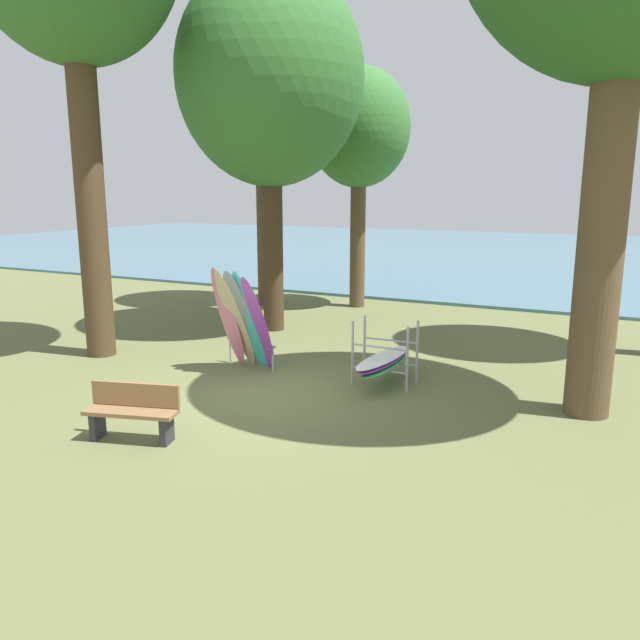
{
  "coord_description": "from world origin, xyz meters",
  "views": [
    {
      "loc": [
        5.79,
        -9.24,
        3.69
      ],
      "look_at": [
        0.31,
        1.8,
        1.1
      ],
      "focal_mm": 34.72,
      "sensor_mm": 36.0,
      "label": 1
    }
  ],
  "objects_px": {
    "tree_far_right_back": "(359,131)",
    "tree_deep_back": "(260,92)",
    "park_bench": "(133,411)",
    "board_storage_rack": "(384,360)",
    "tree_mid_behind": "(270,78)",
    "leaning_board_pile": "(242,321)"
  },
  "relations": [
    {
      "from": "leaning_board_pile",
      "to": "board_storage_rack",
      "type": "relative_size",
      "value": 1.02
    },
    {
      "from": "tree_far_right_back",
      "to": "tree_mid_behind",
      "type": "bearing_deg",
      "value": -99.25
    },
    {
      "from": "tree_mid_behind",
      "to": "park_bench",
      "type": "distance_m",
      "value": 9.75
    },
    {
      "from": "board_storage_rack",
      "to": "leaning_board_pile",
      "type": "bearing_deg",
      "value": -171.03
    },
    {
      "from": "tree_deep_back",
      "to": "leaning_board_pile",
      "type": "relative_size",
      "value": 4.07
    },
    {
      "from": "park_bench",
      "to": "tree_deep_back",
      "type": "bearing_deg",
      "value": 111.46
    },
    {
      "from": "tree_mid_behind",
      "to": "board_storage_rack",
      "type": "xyz_separation_m",
      "value": [
        4.35,
        -3.18,
        -5.96
      ]
    },
    {
      "from": "leaning_board_pile",
      "to": "park_bench",
      "type": "height_order",
      "value": "leaning_board_pile"
    },
    {
      "from": "tree_far_right_back",
      "to": "tree_deep_back",
      "type": "distance_m",
      "value": 3.28
    },
    {
      "from": "board_storage_rack",
      "to": "park_bench",
      "type": "distance_m",
      "value": 4.9
    },
    {
      "from": "tree_far_right_back",
      "to": "board_storage_rack",
      "type": "height_order",
      "value": "tree_far_right_back"
    },
    {
      "from": "tree_deep_back",
      "to": "leaning_board_pile",
      "type": "height_order",
      "value": "tree_deep_back"
    },
    {
      "from": "tree_deep_back",
      "to": "tree_far_right_back",
      "type": "bearing_deg",
      "value": 19.87
    },
    {
      "from": "board_storage_rack",
      "to": "park_bench",
      "type": "relative_size",
      "value": 1.46
    },
    {
      "from": "tree_deep_back",
      "to": "board_storage_rack",
      "type": "relative_size",
      "value": 4.15
    },
    {
      "from": "board_storage_rack",
      "to": "park_bench",
      "type": "height_order",
      "value": "board_storage_rack"
    },
    {
      "from": "tree_mid_behind",
      "to": "tree_deep_back",
      "type": "bearing_deg",
      "value": 125.42
    },
    {
      "from": "leaning_board_pile",
      "to": "board_storage_rack",
      "type": "xyz_separation_m",
      "value": [
        2.93,
        0.46,
        -0.59
      ]
    },
    {
      "from": "tree_mid_behind",
      "to": "tree_deep_back",
      "type": "xyz_separation_m",
      "value": [
        -2.2,
        3.1,
        0.22
      ]
    },
    {
      "from": "leaning_board_pile",
      "to": "tree_far_right_back",
      "type": "bearing_deg",
      "value": 95.43
    },
    {
      "from": "leaning_board_pile",
      "to": "park_bench",
      "type": "relative_size",
      "value": 1.49
    },
    {
      "from": "tree_far_right_back",
      "to": "park_bench",
      "type": "height_order",
      "value": "tree_far_right_back"
    }
  ]
}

